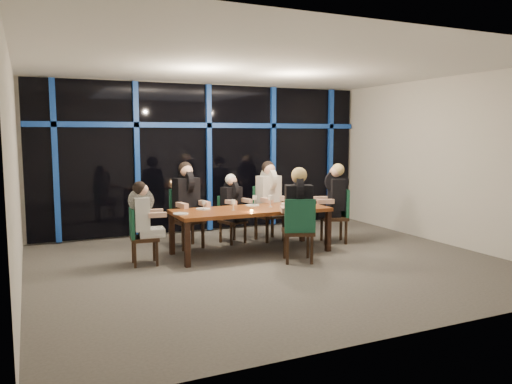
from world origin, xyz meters
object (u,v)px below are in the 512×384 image
(chair_far_mid, at_px, (230,216))
(chair_end_right, at_px, (339,213))
(dining_table, at_px, (251,213))
(diner_end_right, at_px, (334,191))
(chair_far_left, at_px, (185,215))
(diner_far_left, at_px, (187,192))
(diner_far_right, at_px, (270,189))
(diner_end_left, at_px, (144,210))
(wine_bottle, at_px, (306,198))
(chair_end_left, at_px, (139,233))
(diner_far_mid, at_px, (232,198))
(chair_far_right, at_px, (267,210))
(chair_near_mid, at_px, (299,227))
(diner_near_mid, at_px, (298,201))
(water_pitcher, at_px, (296,200))

(chair_far_mid, height_order, chair_end_right, chair_end_right)
(dining_table, distance_m, diner_end_right, 1.73)
(chair_far_left, xyz_separation_m, diner_far_left, (0.02, -0.09, 0.41))
(diner_far_right, relative_size, diner_end_left, 1.16)
(wine_bottle, bearing_deg, chair_end_left, 179.54)
(wine_bottle, bearing_deg, chair_far_left, 153.79)
(diner_far_mid, xyz_separation_m, wine_bottle, (1.02, -0.89, 0.06))
(chair_far_left, relative_size, chair_far_right, 1.01)
(chair_near_mid, height_order, wine_bottle, wine_bottle)
(chair_far_right, distance_m, chair_near_mid, 1.79)
(dining_table, xyz_separation_m, diner_far_mid, (0.01, 0.85, 0.14))
(dining_table, height_order, diner_far_right, diner_far_right)
(chair_far_right, relative_size, diner_end_left, 1.19)
(dining_table, height_order, chair_far_right, chair_far_right)
(diner_far_right, xyz_separation_m, diner_near_mid, (-0.29, -1.60, -0.00))
(diner_end_left, bearing_deg, chair_far_left, -39.60)
(diner_far_right, bearing_deg, water_pitcher, -94.17)
(dining_table, height_order, chair_near_mid, chair_near_mid)
(chair_end_right, relative_size, diner_end_right, 1.03)
(chair_near_mid, bearing_deg, diner_end_left, -0.46)
(diner_end_left, bearing_deg, dining_table, -83.74)
(chair_end_right, bearing_deg, chair_far_right, -106.30)
(chair_far_mid, xyz_separation_m, chair_near_mid, (0.41, -1.83, 0.08))
(chair_end_left, distance_m, wine_bottle, 2.92)
(chair_far_mid, bearing_deg, diner_end_right, -41.50)
(chair_far_left, bearing_deg, diner_end_left, -145.65)
(wine_bottle, bearing_deg, diner_far_mid, 138.93)
(dining_table, bearing_deg, diner_far_mid, 89.35)
(diner_far_mid, distance_m, diner_end_left, 2.00)
(water_pitcher, bearing_deg, diner_far_right, 98.16)
(chair_end_right, height_order, diner_end_right, diner_end_right)
(chair_end_left, xyz_separation_m, diner_end_right, (3.58, 0.11, 0.46))
(chair_far_left, relative_size, diner_far_mid, 1.22)
(chair_end_right, relative_size, diner_end_left, 1.16)
(diner_end_left, xyz_separation_m, diner_end_right, (3.50, 0.12, 0.11))
(diner_end_right, bearing_deg, diner_near_mid, -34.29)
(chair_far_right, xyz_separation_m, chair_end_right, (1.08, -0.78, -0.01))
(diner_end_right, height_order, diner_near_mid, diner_near_mid)
(diner_far_left, relative_size, diner_end_left, 1.18)
(diner_end_right, relative_size, wine_bottle, 2.73)
(chair_far_right, relative_size, diner_far_mid, 1.21)
(dining_table, relative_size, chair_end_left, 2.98)
(diner_end_left, bearing_deg, diner_far_mid, -58.64)
(diner_far_left, distance_m, diner_far_mid, 0.88)
(chair_far_right, height_order, chair_end_right, chair_far_right)
(dining_table, distance_m, chair_far_right, 1.12)
(chair_end_left, bearing_deg, water_pitcher, -86.97)
(chair_far_right, bearing_deg, diner_far_mid, 172.40)
(chair_far_mid, height_order, chair_far_right, chair_far_right)
(water_pitcher, bearing_deg, chair_far_left, 152.48)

